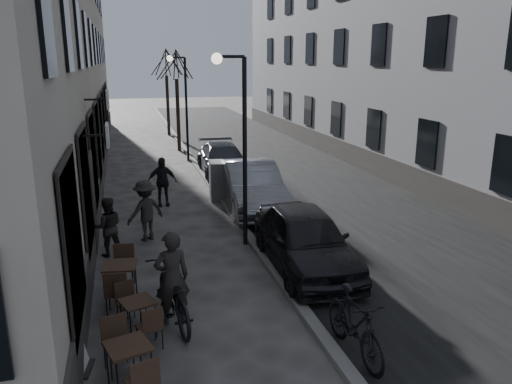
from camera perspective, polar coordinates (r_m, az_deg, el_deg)
name	(u,v)px	position (r m, az deg, el deg)	size (l,w,h in m)	color
ground	(333,371)	(8.77, 8.74, -19.56)	(120.00, 120.00, 0.00)	#3D3A38
road	(273,165)	(24.11, 2.01, 3.15)	(7.30, 60.00, 0.00)	black
kerb	(198,167)	(23.31, -6.62, 2.80)	(0.25, 60.00, 0.12)	slate
streetlamp_near	(238,130)	(13.01, -2.04, 7.09)	(0.90, 0.28, 5.09)	black
streetlamp_far	(183,97)	(24.80, -8.40, 10.71)	(0.90, 0.28, 5.09)	black
tree_near	(176,64)	(27.72, -9.13, 14.23)	(2.40, 2.40, 5.70)	black
tree_far	(166,63)	(33.69, -10.25, 14.29)	(2.40, 2.40, 5.70)	black
bistro_set_a	(129,363)	(8.26, -14.30, -18.37)	(0.86, 1.60, 0.91)	#312215
bistro_set_b	(138,314)	(9.63, -13.31, -13.46)	(0.83, 1.45, 0.83)	#312215
bistro_set_c	(121,279)	(10.96, -15.21, -9.52)	(0.74, 1.68, 0.97)	#312215
sign_board	(78,350)	(8.96, -19.71, -16.64)	(0.40, 0.58, 0.94)	black
utility_cabinet	(217,180)	(18.04, -4.47, 1.32)	(0.51, 0.93, 1.39)	#5B5B5D
bicycle	(173,295)	(9.88, -9.49, -11.56)	(0.75, 2.16, 1.14)	black
cyclist_rider	(172,278)	(9.72, -9.58, -9.65)	(0.68, 0.44, 1.86)	#272422
pedestrian_near	(108,227)	(13.37, -16.57, -3.83)	(0.76, 0.59, 1.55)	#272421
pedestrian_mid	(145,210)	(14.22, -12.52, -2.08)	(1.11, 0.64, 1.72)	#292624
pedestrian_far	(162,182)	(17.45, -10.69, 1.17)	(1.00, 0.42, 1.71)	black
car_near	(305,239)	(12.09, 5.64, -5.38)	(1.78, 4.43, 1.51)	black
car_mid	(252,186)	(16.76, -0.49, 0.66)	(1.69, 4.84, 1.59)	gray
car_far	(223,160)	(21.80, -3.80, 3.67)	(1.90, 4.67, 1.35)	#313239
moped	(355,325)	(8.91, 11.22, -14.64)	(0.55, 1.95, 1.17)	black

